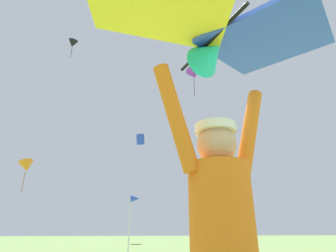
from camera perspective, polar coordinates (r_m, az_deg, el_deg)
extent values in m
cylinder|color=orange|center=(1.51, 11.26, -18.34)|extent=(0.43, 0.43, 0.56)
sphere|color=tan|center=(1.58, 10.24, -3.89)|extent=(0.23, 0.23, 0.23)
cylinder|color=white|center=(1.61, 10.02, -0.66)|extent=(0.31, 0.31, 0.05)
cylinder|color=orange|center=(1.78, 16.88, -1.25)|extent=(0.29, 0.17, 0.62)
cylinder|color=orange|center=(1.48, 1.64, 1.87)|extent=(0.29, 0.17, 0.62)
cylinder|color=black|center=(1.92, 8.77, 17.21)|extent=(0.26, 0.72, 0.02)
cube|color=blue|center=(2.16, 20.61, 16.60)|extent=(1.16, 1.15, 0.22)
cone|color=#19B2AD|center=(1.86, 8.95, 14.80)|extent=(0.29, 0.27, 0.24)
cube|color=blue|center=(31.22, -5.90, -2.85)|extent=(0.99, 1.08, 1.39)
cone|color=black|center=(33.53, -19.59, 16.17)|extent=(1.44, 1.48, 1.14)
cylinder|color=black|center=(32.87, -19.84, 14.59)|extent=(0.05, 0.05, 1.48)
cone|color=orange|center=(29.63, -27.88, -7.56)|extent=(2.07, 1.94, 1.49)
cylinder|color=#A75C15|center=(29.38, -28.37, -10.34)|extent=(0.06, 0.06, 1.92)
cone|color=purple|center=(19.76, 5.48, 10.90)|extent=(1.15, 1.12, 1.12)
cylinder|color=#602387|center=(19.22, 5.59, 8.21)|extent=(0.04, 0.04, 1.39)
cylinder|color=silver|center=(8.91, -8.26, -20.98)|extent=(0.04, 0.04, 2.11)
cone|color=blue|center=(8.96, -7.01, -15.05)|extent=(0.28, 0.24, 0.24)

